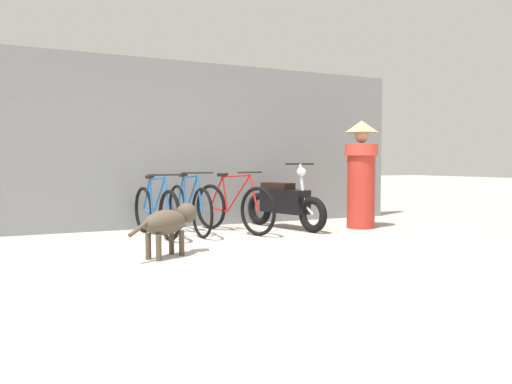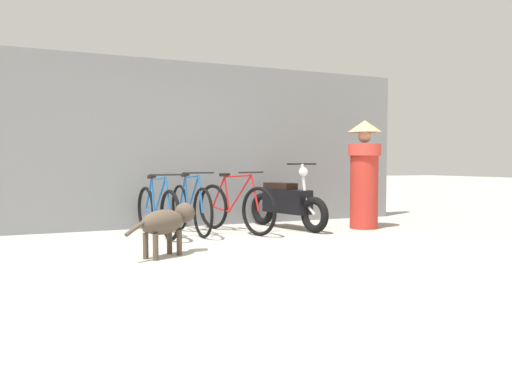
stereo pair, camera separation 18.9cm
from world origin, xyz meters
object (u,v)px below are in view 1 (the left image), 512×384
(bicycle_2, at_px, (233,207))
(motorcycle, at_px, (284,203))
(bicycle_1, at_px, (189,208))
(stray_dog, at_px, (170,222))
(bicycle_0, at_px, (156,211))
(person_in_robes, at_px, (361,172))

(bicycle_2, bearing_deg, motorcycle, 74.67)
(bicycle_1, distance_m, bicycle_2, 0.66)
(stray_dog, bearing_deg, bicycle_0, 49.55)
(bicycle_1, distance_m, stray_dog, 1.77)
(bicycle_1, bearing_deg, person_in_robes, 75.35)
(bicycle_1, distance_m, person_in_robes, 2.78)
(bicycle_1, relative_size, bicycle_2, 0.99)
(bicycle_1, height_order, person_in_robes, person_in_robes)
(bicycle_0, xyz_separation_m, bicycle_1, (0.50, 0.05, 0.01))
(bicycle_2, bearing_deg, stray_dog, -61.14)
(stray_dog, relative_size, person_in_robes, 0.54)
(bicycle_2, bearing_deg, bicycle_0, -111.58)
(bicycle_0, relative_size, person_in_robes, 0.97)
(bicycle_1, xyz_separation_m, motorcycle, (1.55, -0.04, 0.03))
(bicycle_2, xyz_separation_m, motorcycle, (0.90, 0.06, 0.03))
(bicycle_0, xyz_separation_m, stray_dog, (-0.22, -1.57, 0.02))
(bicycle_1, height_order, motorcycle, motorcycle)
(bicycle_1, height_order, stray_dog, bicycle_1)
(bicycle_0, distance_m, bicycle_2, 1.15)
(stray_dog, distance_m, person_in_robes, 3.62)
(bicycle_2, distance_m, person_in_robes, 2.14)
(bicycle_0, xyz_separation_m, person_in_robes, (3.18, -0.45, 0.54))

